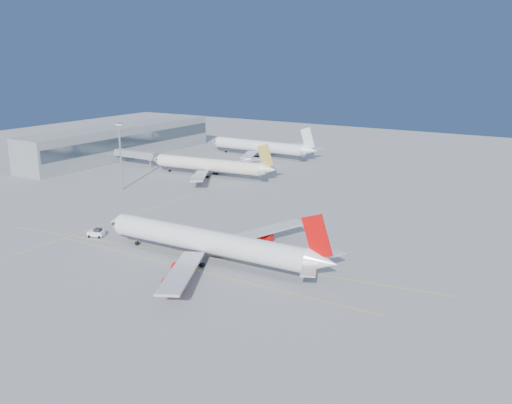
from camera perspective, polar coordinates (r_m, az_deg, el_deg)
name	(u,v)px	position (r m, az deg, el deg)	size (l,w,h in m)	color
ground	(215,249)	(146.86, -4.15, -4.74)	(500.00, 500.00, 0.00)	slate
terminal	(122,141)	(281.18, -13.23, 5.92)	(18.40, 110.00, 15.00)	gray
jet_bridge	(138,154)	(257.32, -11.75, 4.68)	(23.60, 3.60, 6.90)	gray
taxiway_lines	(185,233)	(160.12, -7.12, -3.14)	(118.86, 140.00, 0.02)	yellow
airliner_virgin	(211,243)	(136.85, -4.53, -4.07)	(65.40, 58.88, 16.17)	white
airliner_etihad	(212,165)	(231.41, -4.47, 3.68)	(57.66, 53.03, 15.04)	beige
airliner_third	(262,147)	(274.81, 0.56, 5.55)	(60.02, 55.40, 16.12)	white
pushback_tug	(96,233)	(161.67, -15.68, -3.00)	(4.78, 3.70, 2.43)	white
light_mast	(120,151)	(212.15, -13.42, 5.02)	(2.12, 2.12, 24.48)	gray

